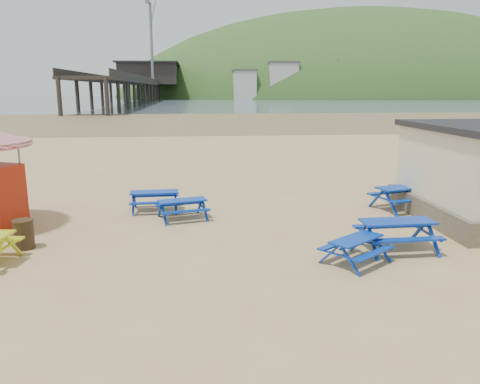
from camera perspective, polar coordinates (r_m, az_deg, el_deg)
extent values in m
plane|color=tan|center=(13.76, -3.16, -5.49)|extent=(400.00, 400.00, 0.00)
plane|color=brown|center=(68.22, -5.22, 8.84)|extent=(400.00, 400.00, 0.00)
plane|color=#445561|center=(183.13, -5.55, 11.07)|extent=(400.00, 400.00, 0.00)
cube|color=#002496|center=(16.75, -10.38, 0.00)|extent=(1.71, 0.73, 0.05)
cube|color=#002496|center=(17.35, -10.29, -0.45)|extent=(1.69, 0.31, 0.05)
cube|color=#002496|center=(16.26, -10.40, -1.33)|extent=(1.69, 0.31, 0.05)
cube|color=#002496|center=(15.55, -7.06, -1.02)|extent=(1.68, 1.00, 0.04)
cube|color=#002496|center=(16.10, -7.48, -1.46)|extent=(1.58, 0.62, 0.04)
cube|color=#002496|center=(15.11, -6.56, -2.36)|extent=(1.58, 0.62, 0.04)
cube|color=#002496|center=(17.67, 19.35, 0.54)|extent=(2.12, 1.30, 0.06)
cube|color=#002496|center=(18.22, 17.93, -0.01)|extent=(1.98, 0.82, 0.06)
cube|color=#002496|center=(17.25, 20.71, -0.89)|extent=(1.98, 0.82, 0.06)
cube|color=#002496|center=(13.16, 18.67, -3.42)|extent=(1.96, 0.81, 0.05)
cube|color=#002496|center=(13.80, 17.42, -3.91)|extent=(1.94, 0.33, 0.05)
cube|color=#002496|center=(12.70, 19.84, -5.50)|extent=(1.94, 0.33, 0.05)
cube|color=#002496|center=(11.93, 14.00, -5.57)|extent=(1.58, 1.39, 0.04)
cube|color=#002496|center=(12.27, 11.95, -6.12)|extent=(1.36, 1.09, 0.04)
cube|color=#002496|center=(11.75, 16.02, -7.20)|extent=(1.36, 1.09, 0.04)
cylinder|color=#3B2417|center=(13.94, -24.84, -4.75)|extent=(0.51, 0.51, 0.78)
cylinder|color=#3B2417|center=(13.83, -24.99, -3.17)|extent=(0.55, 0.55, 0.04)
cube|color=black|center=(188.90, -11.20, 12.76)|extent=(9.00, 220.00, 0.60)
cube|color=black|center=(199.93, -10.95, 13.88)|extent=(22.00, 30.00, 8.00)
cube|color=black|center=(200.10, -11.00, 15.11)|extent=(24.00, 32.00, 0.60)
cylinder|color=slate|center=(178.37, -10.74, 17.31)|extent=(1.00, 1.00, 28.00)
cube|color=slate|center=(193.78, -10.53, 20.79)|extent=(0.60, 25.63, 12.38)
ellipsoid|color=#2D4C1E|center=(259.78, 14.97, 8.89)|extent=(264.00, 144.00, 108.00)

